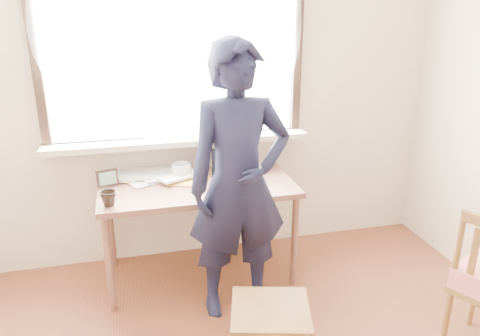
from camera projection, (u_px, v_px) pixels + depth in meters
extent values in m
cube|color=beige|center=(204.00, 85.00, 3.31)|extent=(3.50, 0.02, 2.60)
cube|color=white|center=(174.00, 42.00, 3.15)|extent=(1.70, 0.01, 1.30)
cube|color=black|center=(178.00, 140.00, 3.36)|extent=(1.82, 0.06, 0.06)
cube|color=black|center=(33.00, 45.00, 2.93)|extent=(0.06, 0.06, 1.30)
cube|color=black|center=(297.00, 40.00, 3.33)|extent=(0.06, 0.06, 1.30)
cube|color=beige|center=(179.00, 141.00, 3.29)|extent=(1.85, 0.20, 0.04)
cube|color=white|center=(174.00, 27.00, 3.04)|extent=(1.95, 0.02, 1.65)
cube|color=brown|center=(198.00, 187.00, 3.15)|extent=(1.30, 0.65, 0.04)
cylinder|color=brown|center=(109.00, 265.00, 2.87)|extent=(0.05, 0.05, 0.66)
cylinder|color=brown|center=(110.00, 225.00, 3.38)|extent=(0.05, 0.05, 0.66)
cylinder|color=brown|center=(295.00, 242.00, 3.15)|extent=(0.05, 0.05, 0.66)
cylinder|color=brown|center=(270.00, 208.00, 3.66)|extent=(0.05, 0.05, 0.66)
cube|color=black|center=(238.00, 184.00, 3.13)|extent=(0.34, 0.25, 0.02)
cube|color=black|center=(235.00, 164.00, 3.20)|extent=(0.33, 0.09, 0.21)
cube|color=black|center=(235.00, 164.00, 3.20)|extent=(0.29, 0.07, 0.18)
cube|color=black|center=(238.00, 184.00, 3.12)|extent=(0.29, 0.15, 0.00)
imported|color=white|center=(181.00, 171.00, 3.24)|extent=(0.19, 0.19, 0.11)
imported|color=black|center=(109.00, 199.00, 2.80)|extent=(0.14, 0.14, 0.09)
ellipsoid|color=black|center=(259.00, 182.00, 3.14)|extent=(0.08, 0.06, 0.03)
cube|color=white|center=(189.00, 180.00, 3.20)|extent=(0.36, 0.36, 0.01)
cube|color=white|center=(173.00, 178.00, 3.23)|extent=(0.27, 0.33, 0.01)
cube|color=white|center=(120.00, 174.00, 3.27)|extent=(0.24, 0.29, 0.02)
cube|color=white|center=(192.00, 170.00, 3.36)|extent=(0.35, 0.34, 0.00)
cube|color=white|center=(165.00, 174.00, 3.28)|extent=(0.23, 0.28, 0.00)
cube|color=gold|center=(129.00, 178.00, 3.18)|extent=(0.24, 0.30, 0.01)
cube|color=white|center=(157.00, 176.00, 3.20)|extent=(0.27, 0.29, 0.02)
imported|color=white|center=(141.00, 178.00, 3.22)|extent=(0.28, 0.33, 0.03)
imported|color=white|center=(242.00, 166.00, 3.47)|extent=(0.28, 0.27, 0.02)
cube|color=black|center=(108.00, 179.00, 3.08)|extent=(0.14, 0.05, 0.11)
cube|color=#496C30|center=(108.00, 179.00, 3.08)|extent=(0.11, 0.03, 0.08)
cube|color=brown|center=(270.00, 311.00, 2.36)|extent=(0.48, 0.46, 0.04)
cylinder|color=brown|center=(238.00, 323.00, 2.58)|extent=(0.03, 0.03, 0.37)
cylinder|color=brown|center=(299.00, 324.00, 2.57)|extent=(0.03, 0.03, 0.37)
cylinder|color=brown|center=(474.00, 298.00, 2.79)|extent=(0.03, 0.03, 0.37)
cylinder|color=brown|center=(446.00, 320.00, 2.60)|extent=(0.03, 0.03, 0.37)
cylinder|color=brown|center=(458.00, 250.00, 2.44)|extent=(0.03, 0.03, 0.45)
cube|color=brown|center=(473.00, 261.00, 2.39)|extent=(0.03, 0.04, 0.36)
imported|color=black|center=(239.00, 184.00, 2.76)|extent=(0.63, 0.42, 1.69)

